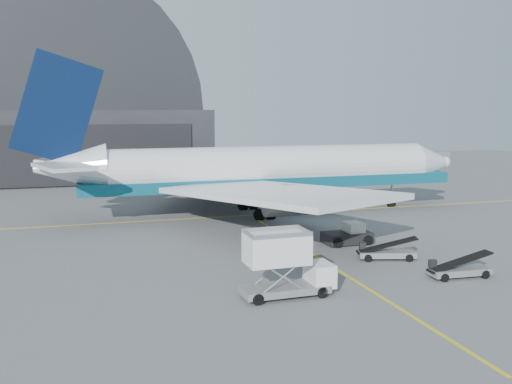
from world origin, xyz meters
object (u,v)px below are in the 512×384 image
object	(u,v)px
catering_truck	(284,265)
belt_loader_b	(459,270)
airliner	(256,171)
belt_loader_a	(386,253)
pushback_tug	(348,236)

from	to	relation	value
catering_truck	belt_loader_b	distance (m)	13.70
belt_loader_b	airliner	bearing A→B (deg)	106.82
belt_loader_a	belt_loader_b	distance (m)	6.51
catering_truck	pushback_tug	size ratio (longest dim) A/B	1.40
catering_truck	pushback_tug	distance (m)	16.27
pushback_tug	belt_loader_b	size ratio (longest dim) A/B	0.90
catering_truck	belt_loader_a	world-z (taller)	catering_truck
catering_truck	pushback_tug	xyz separation A→B (m)	(10.61, 12.26, -1.38)
airliner	catering_truck	world-z (taller)	airliner
catering_truck	pushback_tug	bearing A→B (deg)	47.73
airliner	catering_truck	bearing A→B (deg)	-103.37
airliner	catering_truck	xyz separation A→B (m)	(-6.79, -28.58, -2.99)
catering_truck	belt_loader_a	distance (m)	12.87
pushback_tug	catering_truck	bearing A→B (deg)	-133.26
airliner	belt_loader_b	distance (m)	29.38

